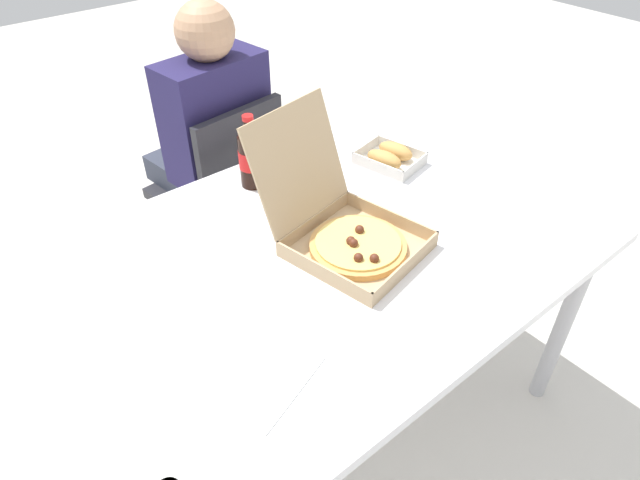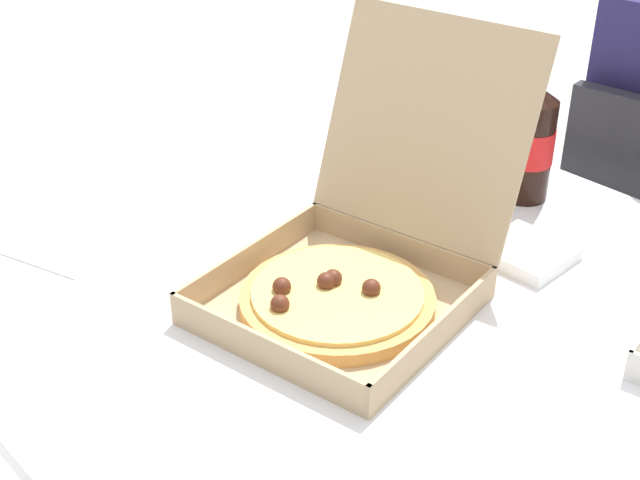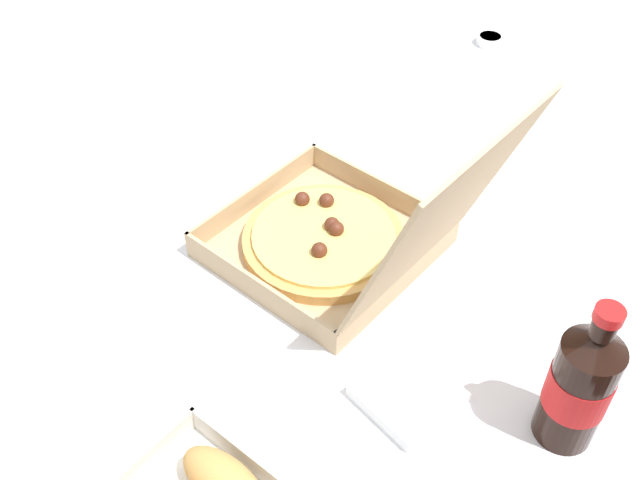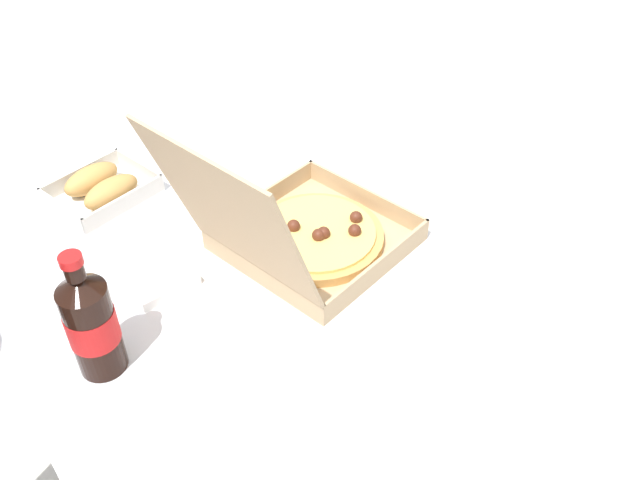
{
  "view_description": "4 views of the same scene",
  "coord_description": "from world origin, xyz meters",
  "px_view_note": "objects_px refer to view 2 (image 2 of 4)",
  "views": [
    {
      "loc": [
        -0.67,
        -0.84,
        1.61
      ],
      "look_at": [
        0.01,
        -0.01,
        0.75
      ],
      "focal_mm": 30.81,
      "sensor_mm": 36.0,
      "label": 1
    },
    {
      "loc": [
        0.74,
        -0.69,
        1.36
      ],
      "look_at": [
        0.01,
        -0.03,
        0.77
      ],
      "focal_mm": 48.95,
      "sensor_mm": 36.0,
      "label": 2
    },
    {
      "loc": [
        0.59,
        0.56,
        1.5
      ],
      "look_at": [
        0.09,
        -0.07,
        0.73
      ],
      "focal_mm": 41.18,
      "sensor_mm": 36.0,
      "label": 3
    },
    {
      "loc": [
        -0.67,
        0.5,
        1.53
      ],
      "look_at": [
        0.04,
        -0.04,
        0.77
      ],
      "focal_mm": 37.76,
      "sensor_mm": 36.0,
      "label": 4
    }
  ],
  "objects_px": {
    "pizza_box_open": "(354,266)",
    "napkin_pile": "(528,253)",
    "paper_menu": "(55,236)",
    "cola_bottle": "(530,141)"
  },
  "relations": [
    {
      "from": "pizza_box_open",
      "to": "paper_menu",
      "type": "bearing_deg",
      "value": -152.02
    },
    {
      "from": "pizza_box_open",
      "to": "paper_menu",
      "type": "height_order",
      "value": "pizza_box_open"
    },
    {
      "from": "cola_bottle",
      "to": "napkin_pile",
      "type": "height_order",
      "value": "cola_bottle"
    },
    {
      "from": "pizza_box_open",
      "to": "napkin_pile",
      "type": "height_order",
      "value": "pizza_box_open"
    },
    {
      "from": "paper_menu",
      "to": "napkin_pile",
      "type": "distance_m",
      "value": 0.68
    },
    {
      "from": "cola_bottle",
      "to": "napkin_pile",
      "type": "distance_m",
      "value": 0.21
    },
    {
      "from": "pizza_box_open",
      "to": "napkin_pile",
      "type": "distance_m",
      "value": 0.27
    },
    {
      "from": "paper_menu",
      "to": "napkin_pile",
      "type": "relative_size",
      "value": 1.91
    },
    {
      "from": "pizza_box_open",
      "to": "napkin_pile",
      "type": "xyz_separation_m",
      "value": [
        0.09,
        0.25,
        -0.04
      ]
    },
    {
      "from": "paper_menu",
      "to": "napkin_pile",
      "type": "height_order",
      "value": "napkin_pile"
    }
  ]
}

